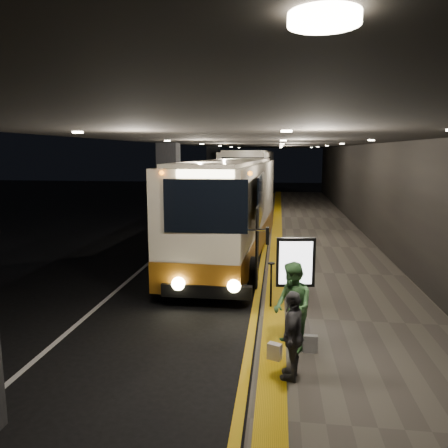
# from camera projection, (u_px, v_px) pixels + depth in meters

# --- Properties ---
(ground) EXTENTS (90.00, 90.00, 0.00)m
(ground) POSITION_uv_depth(u_px,v_px,m) (185.00, 280.00, 13.90)
(ground) COLOR black
(lane_line_white) EXTENTS (0.12, 50.00, 0.01)m
(lane_line_white) POSITION_uv_depth(u_px,v_px,m) (169.00, 246.00, 19.01)
(lane_line_white) COLOR silver
(lane_line_white) RESTS_ON ground
(kerb_stripe_yellow) EXTENTS (0.18, 50.00, 0.01)m
(kerb_stripe_yellow) POSITION_uv_depth(u_px,v_px,m) (265.00, 248.00, 18.50)
(kerb_stripe_yellow) COLOR gold
(kerb_stripe_yellow) RESTS_ON ground
(sidewalk) EXTENTS (4.50, 50.00, 0.15)m
(sidewalk) POSITION_uv_depth(u_px,v_px,m) (322.00, 248.00, 18.20)
(sidewalk) COLOR #514C44
(sidewalk) RESTS_ON ground
(tactile_strip) EXTENTS (0.50, 50.00, 0.01)m
(tactile_strip) POSITION_uv_depth(u_px,v_px,m) (277.00, 245.00, 18.42)
(tactile_strip) COLOR gold
(tactile_strip) RESTS_ON sidewalk
(terminal_wall) EXTENTS (0.10, 50.00, 6.00)m
(terminal_wall) POSITION_uv_depth(u_px,v_px,m) (382.00, 178.00, 17.44)
(terminal_wall) COLOR black
(terminal_wall) RESTS_ON ground
(support_columns) EXTENTS (0.80, 24.80, 4.40)m
(support_columns) POSITION_uv_depth(u_px,v_px,m) (169.00, 198.00, 17.64)
(support_columns) COLOR black
(support_columns) RESTS_ON ground
(canopy) EXTENTS (9.00, 50.00, 0.40)m
(canopy) POSITION_uv_depth(u_px,v_px,m) (270.00, 138.00, 17.73)
(canopy) COLOR black
(canopy) RESTS_ON support_columns
(coach_main) EXTENTS (3.05, 11.76, 3.63)m
(coach_main) POSITION_uv_depth(u_px,v_px,m) (231.00, 213.00, 16.54)
(coach_main) COLOR beige
(coach_main) RESTS_ON ground
(coach_second) EXTENTS (2.98, 12.81, 4.01)m
(coach_second) POSITION_uv_depth(u_px,v_px,m) (250.00, 183.00, 30.29)
(coach_second) COLOR beige
(coach_second) RESTS_ON ground
(coach_third) EXTENTS (2.89, 12.81, 4.02)m
(coach_third) POSITION_uv_depth(u_px,v_px,m) (257.00, 174.00, 41.72)
(coach_third) COLOR beige
(coach_third) RESTS_ON ground
(passenger_boarding) EXTENTS (0.43, 0.64, 1.71)m
(passenger_boarding) POSITION_uv_depth(u_px,v_px,m) (297.00, 272.00, 11.18)
(passenger_boarding) COLOR #C95D6E
(passenger_boarding) RESTS_ON sidewalk
(passenger_waiting_green) EXTENTS (0.82, 1.00, 1.78)m
(passenger_waiting_green) POSITION_uv_depth(u_px,v_px,m) (293.00, 307.00, 8.58)
(passenger_waiting_green) COLOR #498248
(passenger_waiting_green) RESTS_ON sidewalk
(passenger_waiting_grey) EXTENTS (0.61, 0.99, 1.58)m
(passenger_waiting_grey) POSITION_uv_depth(u_px,v_px,m) (293.00, 335.00, 7.51)
(passenger_waiting_grey) COLOR #48464B
(passenger_waiting_grey) RESTS_ON sidewalk
(bag_polka) EXTENTS (0.29, 0.13, 0.35)m
(bag_polka) POSITION_uv_depth(u_px,v_px,m) (310.00, 344.00, 8.58)
(bag_polka) COLOR black
(bag_polka) RESTS_ON sidewalk
(bag_plain) EXTENTS (0.30, 0.24, 0.32)m
(bag_plain) POSITION_uv_depth(u_px,v_px,m) (275.00, 352.00, 8.27)
(bag_plain) COLOR beige
(bag_plain) RESTS_ON sidewalk
(info_sign) EXTENTS (0.91, 0.23, 1.93)m
(info_sign) POSITION_uv_depth(u_px,v_px,m) (296.00, 264.00, 10.25)
(info_sign) COLOR black
(info_sign) RESTS_ON sidewalk
(stanchion_post) EXTENTS (0.05, 0.05, 1.14)m
(stanchion_post) POSITION_uv_depth(u_px,v_px,m) (271.00, 285.00, 11.02)
(stanchion_post) COLOR black
(stanchion_post) RESTS_ON sidewalk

